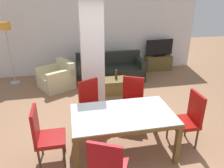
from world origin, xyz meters
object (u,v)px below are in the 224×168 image
at_px(dining_chair_far_right, 132,100).
at_px(floor_lamp, 6,32).
at_px(bottle, 116,75).
at_px(tv_stand, 158,63).
at_px(dining_chair_head_left, 45,134).
at_px(coffee_table, 113,86).
at_px(armchair, 57,79).
at_px(tv_screen, 159,48).
at_px(dining_table, 123,121).
at_px(sofa, 110,71).
at_px(dining_chair_head_right, 188,117).
at_px(dining_chair_near_left, 108,167).
at_px(dining_chair_far_left, 92,103).

distance_m(dining_chair_far_right, floor_lamp, 4.18).
height_order(bottle, tv_stand, bottle).
bearing_deg(dining_chair_head_left, coffee_table, 146.12).
height_order(coffee_table, bottle, bottle).
xyz_separation_m(dining_chair_head_left, armchair, (0.08, 3.07, -0.27)).
bearing_deg(tv_screen, bottle, 34.24).
xyz_separation_m(coffee_table, tv_stand, (1.96, 1.58, 0.05)).
distance_m(dining_chair_head_left, armchair, 3.08).
height_order(dining_table, sofa, sofa).
bearing_deg(coffee_table, dining_chair_head_right, -69.81).
bearing_deg(dining_chair_head_left, floor_lamp, -161.59).
bearing_deg(dining_chair_head_right, dining_table, 90.00).
height_order(dining_table, coffee_table, dining_table).
bearing_deg(dining_chair_near_left, floor_lamp, 139.69).
bearing_deg(coffee_table, dining_table, -98.02).
bearing_deg(bottle, sofa, 89.49).
xyz_separation_m(dining_chair_near_left, tv_stand, (2.72, 4.85, -0.29)).
bearing_deg(dining_chair_near_left, coffee_table, 102.29).
height_order(dining_table, floor_lamp, floor_lamp).
bearing_deg(dining_chair_head_right, dining_chair_near_left, 118.44).
bearing_deg(coffee_table, bottle, 29.16).
height_order(dining_chair_far_right, dining_chair_head_left, same).
xyz_separation_m(sofa, tv_screen, (1.86, 0.60, 0.50)).
relative_size(dining_chair_far_left, tv_stand, 1.09).
bearing_deg(dining_chair_far_left, tv_screen, -156.54).
relative_size(dining_table, dining_chair_head_left, 1.69).
xyz_separation_m(dining_chair_far_right, floor_lamp, (-2.91, 2.83, 1.00)).
height_order(dining_chair_far_right, dining_chair_head_right, same).
distance_m(dining_chair_near_left, floor_lamp, 5.12).
bearing_deg(floor_lamp, armchair, -25.45).
bearing_deg(bottle, dining_chair_head_right, -72.15).
distance_m(dining_chair_head_left, tv_screen, 5.34).
relative_size(dining_table, tv_screen, 1.71).
bearing_deg(tv_screen, dining_table, 54.88).
relative_size(tv_stand, tv_screen, 0.93).
relative_size(dining_table, coffee_table, 2.30).
distance_m(dining_chair_head_left, dining_chair_head_right, 2.48).
xyz_separation_m(dining_table, coffee_table, (0.34, 2.39, -0.42)).
bearing_deg(dining_chair_near_left, dining_table, 90.00).
height_order(tv_stand, tv_screen, tv_screen).
height_order(dining_chair_near_left, dining_chair_far_left, same).
height_order(dining_chair_head_right, coffee_table, dining_chair_head_right).
distance_m(coffee_table, floor_lamp, 3.39).
height_order(sofa, armchair, sofa).
relative_size(dining_table, dining_chair_far_left, 1.69).
relative_size(dining_chair_near_left, sofa, 0.49).
height_order(armchair, tv_stand, armchair).
bearing_deg(coffee_table, dining_chair_far_right, -86.95).
distance_m(dining_chair_head_right, dining_chair_far_left, 1.86).
bearing_deg(dining_chair_head_right, floor_lamp, 45.14).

